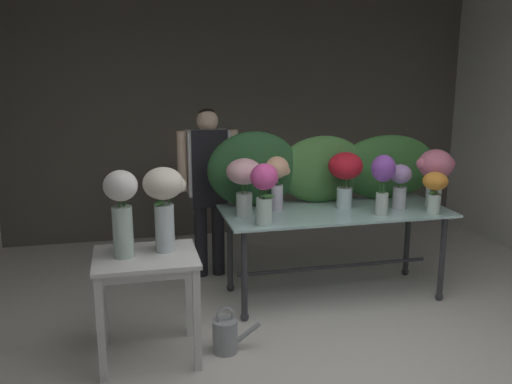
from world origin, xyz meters
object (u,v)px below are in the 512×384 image
Objects in this scene: vase_violet_peonies at (383,177)px; vase_white_roses_tall at (122,209)px; vase_sunset_stock at (435,188)px; vase_blush_hydrangea at (244,179)px; watering_can at (226,335)px; vase_crimson_freesia at (345,171)px; florist at (208,176)px; vase_lilac_carnations at (400,182)px; side_table_white at (146,270)px; vase_rosy_dahlias at (436,170)px; vase_cream_lisianthus_tall at (164,199)px; vase_fuchsia_lilies at (264,189)px; vase_peach_snapdragons at (277,177)px; display_table_glass at (335,224)px.

vase_violet_peonies is 2.14m from vase_white_roses_tall.
vase_violet_peonies reaches higher than vase_sunset_stock.
vase_blush_hydrangea is 1.36× the size of watering_can.
vase_crimson_freesia reaches higher than vase_blush_hydrangea.
florist reaches higher than watering_can.
vase_lilac_carnations is 0.30m from vase_sunset_stock.
vase_sunset_stock is at bearing 9.57° from side_table_white.
vase_rosy_dahlias is 0.85× the size of vase_white_roses_tall.
vase_cream_lisianthus_tall is at bearing -164.26° from vase_lilac_carnations.
side_table_white is 1.55× the size of vase_fuchsia_lilies.
vase_rosy_dahlias is 1.42× the size of vase_sunset_stock.
vase_fuchsia_lilies is (0.93, 0.41, 0.42)m from side_table_white.
vase_blush_hydrangea is (-1.12, 0.21, -0.01)m from vase_violet_peonies.
vase_blush_hydrangea is 0.90m from vase_crimson_freesia.
vase_lilac_carnations reaches higher than side_table_white.
vase_white_roses_tall is at bearing -168.54° from vase_cream_lisianthus_tall.
vase_cream_lisianthus_tall is (-0.78, -0.35, 0.05)m from vase_fuchsia_lilies.
vase_violet_peonies reaches higher than vase_peach_snapdragons.
vase_white_roses_tall is at bearing -166.98° from vase_violet_peonies.
vase_white_roses_tall is (-0.96, -0.69, -0.01)m from vase_blush_hydrangea.
vase_violet_peonies is 0.57m from vase_rosy_dahlias.
side_table_white is 0.50m from vase_cream_lisianthus_tall.
vase_rosy_dahlias reaches higher than vase_violet_peonies.
vase_crimson_freesia is (-0.78, 0.12, -0.00)m from vase_rosy_dahlias.
vase_sunset_stock is (0.65, -0.35, -0.10)m from vase_crimson_freesia.
vase_fuchsia_lilies is 0.97× the size of vase_violet_peonies.
display_table_glass is 5.42× the size of vase_sunset_stock.
vase_cream_lisianthus_tall reaches higher than vase_fuchsia_lilies.
vase_peach_snapdragons is at bearing 37.39° from vase_cream_lisianthus_tall.
vase_blush_hydrangea is 0.82× the size of vase_cream_lisianthus_tall.
vase_crimson_freesia is at bearing 33.94° from watering_can.
vase_cream_lisianthus_tall reaches higher than vase_crimson_freesia.
vase_crimson_freesia is at bearing 171.22° from vase_rosy_dahlias.
vase_fuchsia_lilies is 1.14m from vase_white_roses_tall.
vase_violet_peonies is 0.28m from vase_lilac_carnations.
vase_blush_hydrangea is (-1.67, 0.06, -0.01)m from vase_rosy_dahlias.
vase_rosy_dahlias is 0.86× the size of vase_cream_lisianthus_tall.
vase_cream_lisianthus_tall is at bearing 164.18° from watering_can.
vase_white_roses_tall is (-1.28, -0.82, 0.01)m from vase_peach_snapdragons.
vase_rosy_dahlias reaches higher than side_table_white.
watering_can is at bearing -94.40° from florist.
vase_rosy_dahlias is at bearing -8.78° from vase_crimson_freesia.
vase_lilac_carnations is 0.65× the size of vase_white_roses_tall.
vase_peach_snapdragons is 1.52m from vase_white_roses_tall.
watering_can is (-0.11, -1.49, -0.85)m from florist.
watering_can is (-0.61, -0.87, -0.94)m from vase_peach_snapdragons.
vase_cream_lisianthus_tall is 1.66× the size of watering_can.
vase_violet_peonies is 0.44m from vase_sunset_stock.
vase_fuchsia_lilies is 1.44m from vase_sunset_stock.
watering_can is (-0.39, -0.46, -0.94)m from vase_fuchsia_lilies.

